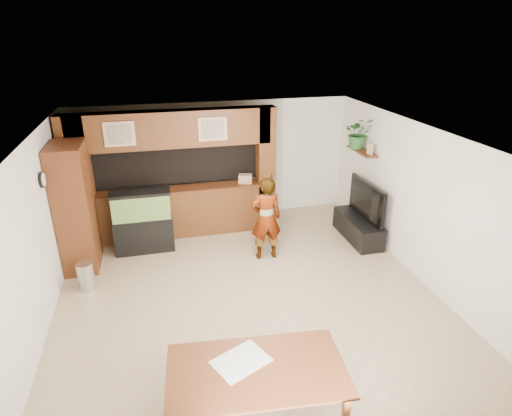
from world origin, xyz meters
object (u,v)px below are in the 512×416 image
object	(u,v)px
pantry_cabinet	(75,208)
person	(266,219)
television	(361,201)
dining_table	(257,396)
aquarium	(143,222)

from	to	relation	value
pantry_cabinet	person	xyz separation A→B (m)	(3.31, -0.53, -0.33)
television	dining_table	xyz separation A→B (m)	(-3.07, -3.78, -0.50)
dining_table	person	bearing A→B (deg)	79.12
pantry_cabinet	television	size ratio (longest dim) A/B	1.74
aquarium	television	size ratio (longest dim) A/B	0.94
person	dining_table	distance (m)	3.67
aquarium	dining_table	world-z (taller)	aquarium
aquarium	television	bearing A→B (deg)	-7.28
pantry_cabinet	aquarium	world-z (taller)	pantry_cabinet
person	dining_table	bearing A→B (deg)	73.83
pantry_cabinet	dining_table	size ratio (longest dim) A/B	1.18
pantry_cabinet	aquarium	xyz separation A→B (m)	(1.10, 0.29, -0.53)
aquarium	dining_table	bearing A→B (deg)	-74.88
television	dining_table	bearing A→B (deg)	139.54
television	dining_table	distance (m)	4.90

